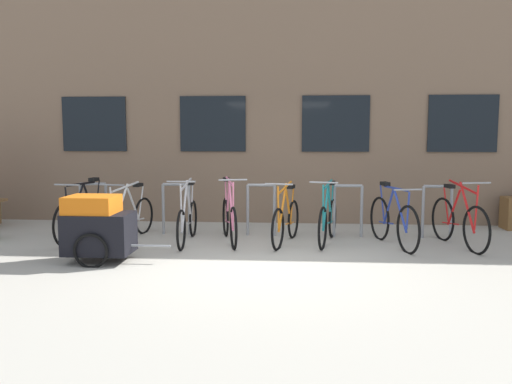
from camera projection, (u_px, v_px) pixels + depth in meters
The scene contains 12 objects.
ground_plane at pixel (264, 262), 7.17m from camera, with size 42.00×42.00×0.00m, color #B2ADA0.
storefront_building at pixel (279, 84), 13.40m from camera, with size 28.00×6.89×6.10m.
bike_rack at pixel (261, 205), 9.01m from camera, with size 6.52×0.05×0.91m.
bicycle_pink at pixel (229, 219), 8.50m from camera, with size 0.57×1.71×1.10m.
bicycle_silver at pixel (187, 220), 8.44m from camera, with size 0.44×1.74×1.08m.
bicycle_red at pixel (459, 221), 8.15m from camera, with size 0.52×1.72×1.08m.
bicycle_white at pixel (129, 217), 8.73m from camera, with size 0.51×1.71×1.00m.
bicycle_blue at pixel (393, 221), 8.20m from camera, with size 0.57×1.74×1.01m.
bicycle_black at pixel (85, 216), 8.63m from camera, with size 0.44×1.76×1.04m.
bicycle_teal at pixel (328, 220), 8.44m from camera, with size 0.52×1.65×1.06m.
bicycle_orange at pixel (286, 221), 8.39m from camera, with size 0.54×1.61×1.04m.
bike_trailer at pixel (98, 227), 7.16m from camera, with size 1.45×0.70×0.94m.
Camera 1 is at (0.41, -7.01, 1.77)m, focal length 36.34 mm.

